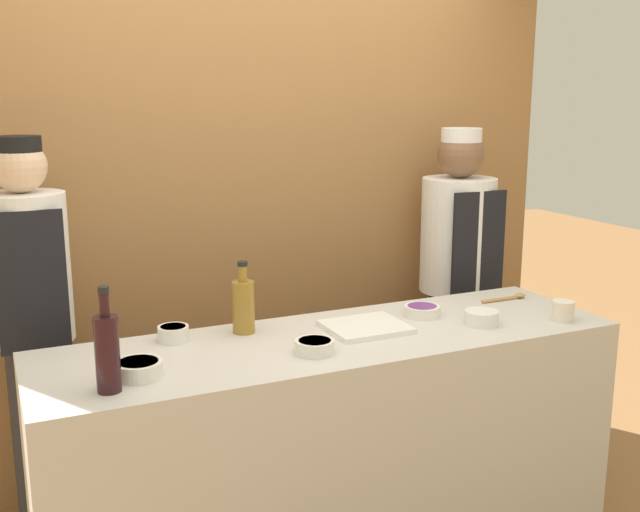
{
  "coord_description": "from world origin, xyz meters",
  "views": [
    {
      "loc": [
        -1.14,
        -2.36,
        1.83
      ],
      "look_at": [
        0.0,
        0.13,
        1.24
      ],
      "focal_mm": 42.0,
      "sensor_mm": 36.0,
      "label": 1
    }
  ],
  "objects_px": {
    "sauce_bowl_red": "(482,317)",
    "chef_left": "(33,330)",
    "sauce_bowl_brown": "(173,333)",
    "sauce_bowl_purple": "(422,310)",
    "bottle_wine": "(107,351)",
    "wooden_spoon": "(509,297)",
    "sauce_bowl_yellow": "(315,346)",
    "sauce_bowl_orange": "(138,368)",
    "cutting_board": "(366,327)",
    "chef_right": "(456,282)",
    "cup_cream": "(563,311)",
    "bottle_vinegar": "(243,305)"
  },
  "relations": [
    {
      "from": "wooden_spoon",
      "to": "chef_right",
      "type": "bearing_deg",
      "value": 80.35
    },
    {
      "from": "cutting_board",
      "to": "wooden_spoon",
      "type": "xyz_separation_m",
      "value": [
        0.76,
        0.11,
        0.0
      ]
    },
    {
      "from": "sauce_bowl_red",
      "to": "chef_left",
      "type": "xyz_separation_m",
      "value": [
        -1.58,
        0.76,
        -0.07
      ]
    },
    {
      "from": "bottle_wine",
      "to": "chef_left",
      "type": "relative_size",
      "value": 0.19
    },
    {
      "from": "sauce_bowl_purple",
      "to": "cutting_board",
      "type": "distance_m",
      "value": 0.3
    },
    {
      "from": "sauce_bowl_brown",
      "to": "cup_cream",
      "type": "xyz_separation_m",
      "value": [
        1.45,
        -0.39,
        0.01
      ]
    },
    {
      "from": "bottle_wine",
      "to": "wooden_spoon",
      "type": "distance_m",
      "value": 1.77
    },
    {
      "from": "sauce_bowl_red",
      "to": "chef_right",
      "type": "height_order",
      "value": "chef_right"
    },
    {
      "from": "cutting_board",
      "to": "bottle_wine",
      "type": "xyz_separation_m",
      "value": [
        -0.98,
        -0.21,
        0.12
      ]
    },
    {
      "from": "bottle_vinegar",
      "to": "wooden_spoon",
      "type": "distance_m",
      "value": 1.19
    },
    {
      "from": "sauce_bowl_orange",
      "to": "bottle_wine",
      "type": "xyz_separation_m",
      "value": [
        -0.1,
        -0.08,
        0.1
      ]
    },
    {
      "from": "chef_left",
      "to": "sauce_bowl_purple",
      "type": "bearing_deg",
      "value": -21.51
    },
    {
      "from": "sauce_bowl_yellow",
      "to": "chef_right",
      "type": "xyz_separation_m",
      "value": [
        1.13,
        0.78,
        -0.07
      ]
    },
    {
      "from": "sauce_bowl_purple",
      "to": "wooden_spoon",
      "type": "bearing_deg",
      "value": 5.52
    },
    {
      "from": "chef_right",
      "to": "bottle_wine",
      "type": "bearing_deg",
      "value": -155.49
    },
    {
      "from": "cutting_board",
      "to": "chef_left",
      "type": "xyz_separation_m",
      "value": [
        -1.14,
        0.62,
        -0.04
      ]
    },
    {
      "from": "sauce_bowl_brown",
      "to": "bottle_wine",
      "type": "relative_size",
      "value": 0.34
    },
    {
      "from": "sauce_bowl_brown",
      "to": "sauce_bowl_red",
      "type": "xyz_separation_m",
      "value": [
        1.13,
        -0.3,
        0.0
      ]
    },
    {
      "from": "sauce_bowl_red",
      "to": "bottle_wine",
      "type": "bearing_deg",
      "value": -176.94
    },
    {
      "from": "sauce_bowl_purple",
      "to": "chef_left",
      "type": "height_order",
      "value": "chef_left"
    },
    {
      "from": "wooden_spoon",
      "to": "chef_left",
      "type": "bearing_deg",
      "value": 164.74
    },
    {
      "from": "cup_cream",
      "to": "chef_left",
      "type": "height_order",
      "value": "chef_left"
    },
    {
      "from": "cup_cream",
      "to": "bottle_vinegar",
      "type": "bearing_deg",
      "value": 162.05
    },
    {
      "from": "sauce_bowl_brown",
      "to": "chef_left",
      "type": "distance_m",
      "value": 0.64
    },
    {
      "from": "sauce_bowl_red",
      "to": "chef_left",
      "type": "height_order",
      "value": "chef_left"
    },
    {
      "from": "cutting_board",
      "to": "bottle_wine",
      "type": "distance_m",
      "value": 1.01
    },
    {
      "from": "sauce_bowl_orange",
      "to": "sauce_bowl_purple",
      "type": "xyz_separation_m",
      "value": [
        1.17,
        0.19,
        -0.01
      ]
    },
    {
      "from": "sauce_bowl_orange",
      "to": "chef_left",
      "type": "bearing_deg",
      "value": 109.29
    },
    {
      "from": "cutting_board",
      "to": "sauce_bowl_red",
      "type": "bearing_deg",
      "value": -17.02
    },
    {
      "from": "sauce_bowl_red",
      "to": "sauce_bowl_yellow",
      "type": "bearing_deg",
      "value": -178.02
    },
    {
      "from": "sauce_bowl_orange",
      "to": "chef_left",
      "type": "xyz_separation_m",
      "value": [
        -0.26,
        0.75,
        -0.06
      ]
    },
    {
      "from": "sauce_bowl_orange",
      "to": "chef_right",
      "type": "distance_m",
      "value": 1.88
    },
    {
      "from": "bottle_vinegar",
      "to": "sauce_bowl_red",
      "type": "bearing_deg",
      "value": -18.74
    },
    {
      "from": "cutting_board",
      "to": "chef_right",
      "type": "relative_size",
      "value": 0.18
    },
    {
      "from": "sauce_bowl_yellow",
      "to": "sauce_bowl_brown",
      "type": "height_order",
      "value": "sauce_bowl_brown"
    },
    {
      "from": "sauce_bowl_brown",
      "to": "sauce_bowl_purple",
      "type": "bearing_deg",
      "value": -6.39
    },
    {
      "from": "cutting_board",
      "to": "chef_left",
      "type": "height_order",
      "value": "chef_left"
    },
    {
      "from": "sauce_bowl_orange",
      "to": "chef_left",
      "type": "relative_size",
      "value": 0.09
    },
    {
      "from": "cup_cream",
      "to": "cutting_board",
      "type": "bearing_deg",
      "value": 163.51
    },
    {
      "from": "wooden_spoon",
      "to": "chef_left",
      "type": "distance_m",
      "value": 1.97
    },
    {
      "from": "sauce_bowl_brown",
      "to": "sauce_bowl_red",
      "type": "distance_m",
      "value": 1.17
    },
    {
      "from": "sauce_bowl_purple",
      "to": "cutting_board",
      "type": "relative_size",
      "value": 0.49
    },
    {
      "from": "chef_left",
      "to": "wooden_spoon",
      "type": "bearing_deg",
      "value": -15.26
    },
    {
      "from": "cup_cream",
      "to": "wooden_spoon",
      "type": "relative_size",
      "value": 0.38
    },
    {
      "from": "sauce_bowl_purple",
      "to": "bottle_wine",
      "type": "bearing_deg",
      "value": -168.0
    },
    {
      "from": "bottle_wine",
      "to": "chef_right",
      "type": "distance_m",
      "value": 2.02
    },
    {
      "from": "bottle_wine",
      "to": "wooden_spoon",
      "type": "height_order",
      "value": "bottle_wine"
    },
    {
      "from": "bottle_vinegar",
      "to": "bottle_wine",
      "type": "height_order",
      "value": "bottle_wine"
    },
    {
      "from": "sauce_bowl_purple",
      "to": "chef_right",
      "type": "xyz_separation_m",
      "value": [
        0.56,
        0.56,
        -0.07
      ]
    },
    {
      "from": "sauce_bowl_yellow",
      "to": "sauce_bowl_orange",
      "type": "height_order",
      "value": "sauce_bowl_orange"
    }
  ]
}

